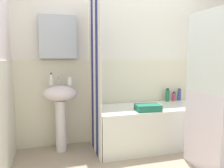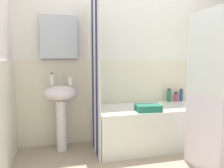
{
  "view_description": "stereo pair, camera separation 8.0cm",
  "coord_description": "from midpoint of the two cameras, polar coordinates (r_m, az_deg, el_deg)",
  "views": [
    {
      "loc": [
        -1.09,
        -1.87,
        1.23
      ],
      "look_at": [
        -0.34,
        0.75,
        0.91
      ],
      "focal_mm": 35.39,
      "sensor_mm": 36.0,
      "label": 1
    },
    {
      "loc": [
        -1.01,
        -1.89,
        1.23
      ],
      "look_at": [
        -0.34,
        0.75,
        0.91
      ],
      "focal_mm": 35.39,
      "sensor_mm": 36.0,
      "label": 2
    }
  ],
  "objects": [
    {
      "name": "lotion_bottle",
      "position": [
        3.66,
        16.37,
        -2.69
      ],
      "size": [
        0.05,
        0.05,
        0.19
      ],
      "color": "#345097",
      "rests_on": "bathtub"
    },
    {
      "name": "shampoo_bottle",
      "position": [
        3.59,
        15.11,
        -3.17
      ],
      "size": [
        0.06,
        0.06,
        0.15
      ],
      "color": "#C04567",
      "rests_on": "bathtub"
    },
    {
      "name": "faucet",
      "position": [
        3.01,
        -14.19,
        0.93
      ],
      "size": [
        0.03,
        0.12,
        0.12
      ],
      "color": "silver",
      "rests_on": "sink"
    },
    {
      "name": "towel_folded",
      "position": [
        2.87,
        8.45,
        -6.03
      ],
      "size": [
        0.33,
        0.24,
        0.08
      ],
      "primitive_type": "cube",
      "rotation": [
        0.0,
        0.0,
        -0.09
      ],
      "color": "#237057",
      "rests_on": "bathtub"
    },
    {
      "name": "sink",
      "position": [
        2.97,
        -13.98,
        -4.89
      ],
      "size": [
        0.44,
        0.34,
        0.87
      ],
      "color": "silver",
      "rests_on": "ground_plane"
    },
    {
      "name": "bathtub",
      "position": [
        3.19,
        8.85,
        -10.69
      ],
      "size": [
        1.51,
        0.69,
        0.56
      ],
      "primitive_type": "cube",
      "color": "white",
      "rests_on": "ground_plane"
    },
    {
      "name": "soap_dispenser",
      "position": [
        2.98,
        -16.16,
        1.08
      ],
      "size": [
        0.05,
        0.05,
        0.17
      ],
      "color": "white",
      "rests_on": "sink"
    },
    {
      "name": "wall_back_tiled",
      "position": [
        3.3,
        1.47,
        5.22
      ],
      "size": [
        3.6,
        0.18,
        2.4
      ],
      "color": "white",
      "rests_on": "ground_plane"
    },
    {
      "name": "shower_curtain",
      "position": [
        2.81,
        -5.27,
        2.06
      ],
      "size": [
        0.01,
        0.69,
        2.0
      ],
      "color": "white",
      "rests_on": "ground_plane"
    },
    {
      "name": "toothbrush_cup",
      "position": [
        2.95,
        -11.53,
        0.7
      ],
      "size": [
        0.07,
        0.07,
        0.1
      ],
      "primitive_type": "cylinder",
      "color": "white",
      "rests_on": "sink"
    },
    {
      "name": "conditioner_bottle",
      "position": [
        3.53,
        13.49,
        -2.83
      ],
      "size": [
        0.06,
        0.06,
        0.2
      ],
      "color": "#277451",
      "rests_on": "bathtub"
    }
  ]
}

